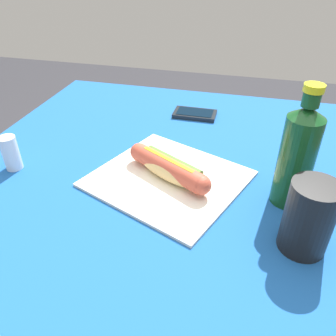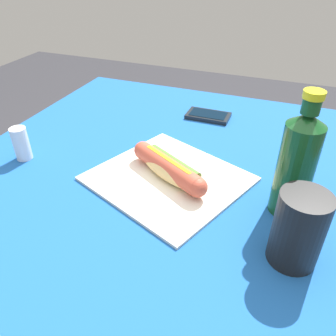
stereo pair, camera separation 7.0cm
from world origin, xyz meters
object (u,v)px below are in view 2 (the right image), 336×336
hot_dog (168,168)px  drinking_cup (298,229)px  salt_shaker (21,144)px  cell_phone (208,116)px  soda_bottle (297,164)px

hot_dog → drinking_cup: (0.26, -0.13, 0.03)m
hot_dog → salt_shaker: salt_shaker is taller
cell_phone → salt_shaker: bearing=-133.0°
hot_dog → salt_shaker: size_ratio=2.51×
soda_bottle → drinking_cup: 0.13m
hot_dog → soda_bottle: soda_bottle is taller
cell_phone → drinking_cup: drinking_cup is taller
cell_phone → soda_bottle: (0.24, -0.33, 0.10)m
cell_phone → soda_bottle: bearing=-53.9°
drinking_cup → cell_phone: bearing=120.0°
hot_dog → cell_phone: size_ratio=1.60×
soda_bottle → salt_shaker: 0.59m
salt_shaker → cell_phone: bearing=47.0°
drinking_cup → hot_dog: bearing=153.6°
cell_phone → drinking_cup: (0.26, -0.45, 0.06)m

